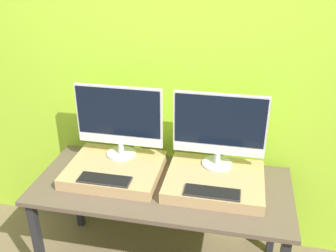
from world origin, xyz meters
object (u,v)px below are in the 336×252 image
at_px(keyboard_left, 105,179).
at_px(monitor_right, 219,128).
at_px(keyboard_right, 212,192).
at_px(monitor_left, 119,119).

xyz_separation_m(keyboard_left, monitor_right, (0.68, 0.33, 0.27)).
height_order(keyboard_left, monitor_right, monitor_right).
relative_size(keyboard_left, keyboard_right, 1.00).
bearing_deg(monitor_left, monitor_right, 0.00).
height_order(monitor_left, keyboard_left, monitor_left).
bearing_deg(monitor_left, keyboard_right, -26.31).
xyz_separation_m(monitor_right, keyboard_right, (0.00, -0.33, -0.27)).
xyz_separation_m(monitor_left, monitor_right, (0.68, 0.00, 0.00)).
distance_m(keyboard_left, monitor_right, 0.80).
bearing_deg(monitor_right, monitor_left, 180.00).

